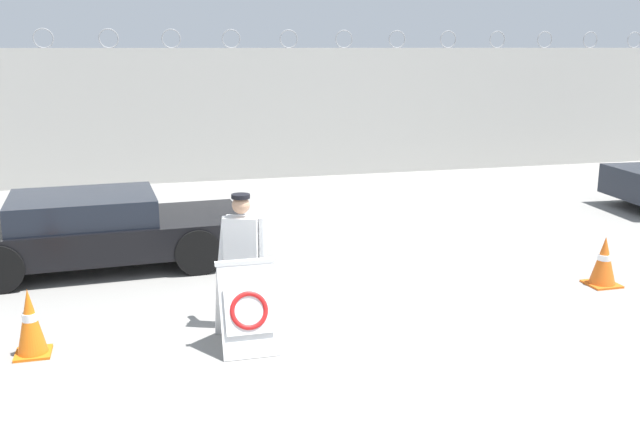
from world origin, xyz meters
The scene contains 7 objects.
ground_plane centered at (0.00, 0.00, 0.00)m, with size 90.00×90.00×0.00m, color gray.
perimeter_wall centered at (0.00, 11.15, 1.67)m, with size 36.00×0.30×3.77m.
barricade_sign centered at (-1.42, 0.48, 0.51)m, with size 0.67×0.84×1.02m.
security_guard centered at (-1.36, 1.09, 0.91)m, with size 0.58×0.54×1.66m.
traffic_cone_near centered at (-3.77, 0.87, 0.38)m, with size 0.38×0.38×0.77m.
traffic_cone_mid centered at (3.87, 1.31, 0.36)m, with size 0.43×0.43×0.72m.
parked_car_front_coupe centered at (-3.18, 4.13, 0.59)m, with size 4.54×2.11×1.15m.
Camera 1 is at (-2.58, -7.07, 3.34)m, focal length 40.00 mm.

